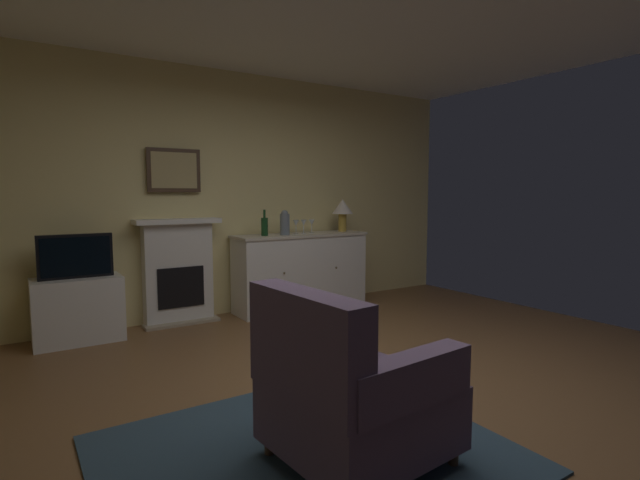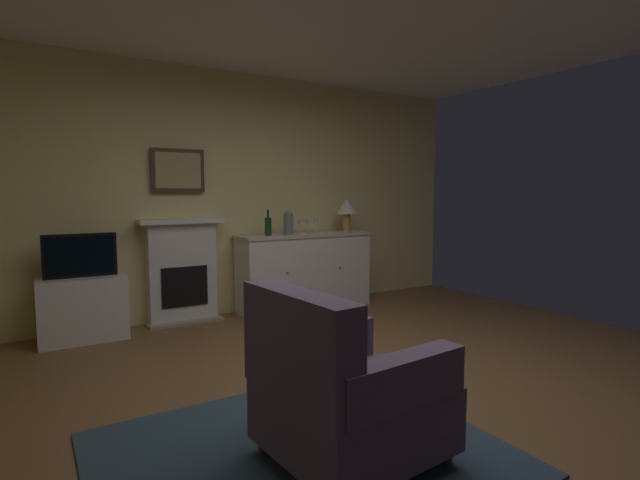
{
  "view_description": "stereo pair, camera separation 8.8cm",
  "coord_description": "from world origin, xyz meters",
  "px_view_note": "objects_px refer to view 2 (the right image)",
  "views": [
    {
      "loc": [
        -2.02,
        -2.43,
        1.36
      ],
      "look_at": [
        -0.01,
        0.68,
        1.0
      ],
      "focal_mm": 26.87,
      "sensor_mm": 36.0,
      "label": 1
    },
    {
      "loc": [
        -1.95,
        -2.48,
        1.36
      ],
      "look_at": [
        -0.01,
        0.68,
        1.0
      ],
      "focal_mm": 26.87,
      "sensor_mm": 36.0,
      "label": 2
    }
  ],
  "objects_px": {
    "table_lamp": "(347,209)",
    "wine_glass_left": "(300,224)",
    "sideboard_cabinet": "(305,271)",
    "tv_cabinet": "(83,308)",
    "fireplace_unit": "(182,271)",
    "wine_bottle": "(268,226)",
    "framed_picture": "(178,171)",
    "armchair": "(343,393)",
    "wine_glass_right": "(316,223)",
    "tv_set": "(80,255)",
    "wine_glass_center": "(307,223)",
    "vase_decorative": "(288,223)"
  },
  "relations": [
    {
      "from": "table_lamp",
      "to": "tv_cabinet",
      "type": "xyz_separation_m",
      "value": [
        -2.97,
        0.02,
        -0.87
      ]
    },
    {
      "from": "table_lamp",
      "to": "tv_cabinet",
      "type": "relative_size",
      "value": 0.53
    },
    {
      "from": "sideboard_cabinet",
      "to": "wine_bottle",
      "type": "bearing_deg",
      "value": -178.19
    },
    {
      "from": "vase_decorative",
      "to": "armchair",
      "type": "xyz_separation_m",
      "value": [
        -1.24,
        -2.93,
        -0.65
      ]
    },
    {
      "from": "table_lamp",
      "to": "wine_glass_center",
      "type": "relative_size",
      "value": 2.42
    },
    {
      "from": "wine_glass_right",
      "to": "tv_cabinet",
      "type": "xyz_separation_m",
      "value": [
        -2.51,
        0.04,
        -0.72
      ]
    },
    {
      "from": "table_lamp",
      "to": "tv_cabinet",
      "type": "bearing_deg",
      "value": 179.71
    },
    {
      "from": "sideboard_cabinet",
      "to": "tv_cabinet",
      "type": "xyz_separation_m",
      "value": [
        -2.37,
        0.02,
        -0.15
      ]
    },
    {
      "from": "table_lamp",
      "to": "wine_glass_left",
      "type": "bearing_deg",
      "value": -177.45
    },
    {
      "from": "fireplace_unit",
      "to": "wine_bottle",
      "type": "distance_m",
      "value": 1.04
    },
    {
      "from": "fireplace_unit",
      "to": "wine_glass_right",
      "type": "xyz_separation_m",
      "value": [
        1.53,
        -0.2,
        0.47
      ]
    },
    {
      "from": "vase_decorative",
      "to": "tv_set",
      "type": "height_order",
      "value": "vase_decorative"
    },
    {
      "from": "sideboard_cabinet",
      "to": "wine_glass_left",
      "type": "xyz_separation_m",
      "value": [
        -0.08,
        -0.03,
        0.57
      ]
    },
    {
      "from": "sideboard_cabinet",
      "to": "tv_set",
      "type": "xyz_separation_m",
      "value": [
        -2.37,
        -0.01,
        0.35
      ]
    },
    {
      "from": "table_lamp",
      "to": "vase_decorative",
      "type": "relative_size",
      "value": 1.42
    },
    {
      "from": "framed_picture",
      "to": "table_lamp",
      "type": "relative_size",
      "value": 1.38
    },
    {
      "from": "sideboard_cabinet",
      "to": "tv_set",
      "type": "height_order",
      "value": "tv_set"
    },
    {
      "from": "wine_bottle",
      "to": "tv_cabinet",
      "type": "xyz_separation_m",
      "value": [
        -1.89,
        0.03,
        -0.7
      ]
    },
    {
      "from": "wine_bottle",
      "to": "tv_set",
      "type": "distance_m",
      "value": 1.9
    },
    {
      "from": "sideboard_cabinet",
      "to": "tv_set",
      "type": "relative_size",
      "value": 2.6
    },
    {
      "from": "framed_picture",
      "to": "tv_cabinet",
      "type": "distance_m",
      "value": 1.64
    },
    {
      "from": "table_lamp",
      "to": "tv_cabinet",
      "type": "height_order",
      "value": "table_lamp"
    },
    {
      "from": "table_lamp",
      "to": "sideboard_cabinet",
      "type": "bearing_deg",
      "value": -180.0
    },
    {
      "from": "wine_bottle",
      "to": "wine_glass_center",
      "type": "height_order",
      "value": "wine_bottle"
    },
    {
      "from": "wine_glass_center",
      "to": "tv_cabinet",
      "type": "distance_m",
      "value": 2.5
    },
    {
      "from": "framed_picture",
      "to": "wine_glass_right",
      "type": "relative_size",
      "value": 3.33
    },
    {
      "from": "wine_bottle",
      "to": "wine_glass_right",
      "type": "distance_m",
      "value": 0.62
    },
    {
      "from": "wine_glass_left",
      "to": "wine_glass_right",
      "type": "relative_size",
      "value": 1.0
    },
    {
      "from": "framed_picture",
      "to": "wine_glass_left",
      "type": "relative_size",
      "value": 3.33
    },
    {
      "from": "sideboard_cabinet",
      "to": "wine_glass_left",
      "type": "bearing_deg",
      "value": -159.04
    },
    {
      "from": "armchair",
      "to": "sideboard_cabinet",
      "type": "bearing_deg",
      "value": 63.58
    },
    {
      "from": "sideboard_cabinet",
      "to": "tv_cabinet",
      "type": "relative_size",
      "value": 2.15
    },
    {
      "from": "tv_set",
      "to": "wine_glass_right",
      "type": "bearing_deg",
      "value": -0.3
    },
    {
      "from": "fireplace_unit",
      "to": "tv_set",
      "type": "distance_m",
      "value": 1.02
    },
    {
      "from": "wine_glass_left",
      "to": "tv_set",
      "type": "bearing_deg",
      "value": 179.45
    },
    {
      "from": "armchair",
      "to": "vase_decorative",
      "type": "bearing_deg",
      "value": 67.01
    },
    {
      "from": "wine_glass_right",
      "to": "armchair",
      "type": "distance_m",
      "value": 3.43
    },
    {
      "from": "sideboard_cabinet",
      "to": "table_lamp",
      "type": "height_order",
      "value": "table_lamp"
    },
    {
      "from": "vase_decorative",
      "to": "tv_cabinet",
      "type": "relative_size",
      "value": 0.38
    },
    {
      "from": "wine_glass_left",
      "to": "wine_glass_center",
      "type": "distance_m",
      "value": 0.11
    },
    {
      "from": "sideboard_cabinet",
      "to": "wine_glass_center",
      "type": "xyz_separation_m",
      "value": [
        0.03,
        -0.02,
        0.57
      ]
    },
    {
      "from": "wine_bottle",
      "to": "wine_glass_center",
      "type": "relative_size",
      "value": 1.76
    },
    {
      "from": "table_lamp",
      "to": "armchair",
      "type": "distance_m",
      "value": 3.72
    },
    {
      "from": "wine_bottle",
      "to": "tv_set",
      "type": "height_order",
      "value": "wine_bottle"
    },
    {
      "from": "framed_picture",
      "to": "armchair",
      "type": "xyz_separation_m",
      "value": [
        -0.09,
        -3.2,
        -1.22
      ]
    },
    {
      "from": "armchair",
      "to": "wine_glass_right",
      "type": "bearing_deg",
      "value": 61.27
    },
    {
      "from": "tv_cabinet",
      "to": "tv_set",
      "type": "distance_m",
      "value": 0.5
    },
    {
      "from": "framed_picture",
      "to": "vase_decorative",
      "type": "distance_m",
      "value": 1.31
    },
    {
      "from": "framed_picture",
      "to": "wine_glass_center",
      "type": "distance_m",
      "value": 1.56
    },
    {
      "from": "wine_bottle",
      "to": "wine_glass_right",
      "type": "xyz_separation_m",
      "value": [
        0.62,
        -0.01,
        0.01
      ]
    }
  ]
}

